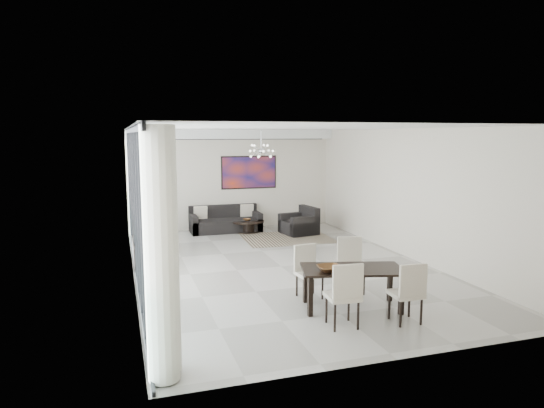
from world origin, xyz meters
name	(u,v)px	position (x,y,z in m)	size (l,w,h in m)	color
room_shell	(302,198)	(0.46, 0.00, 1.45)	(6.00, 9.00, 2.90)	#A8A39B
window_wall	(139,204)	(-2.86, 0.00, 1.47)	(0.37, 8.95, 2.90)	white
soffit	(233,134)	(0.00, 4.30, 2.77)	(5.98, 0.40, 0.26)	white
painting	(249,172)	(0.50, 4.47, 1.65)	(1.68, 0.04, 0.98)	#BD371A
chandelier	(261,151)	(0.30, 2.50, 2.35)	(0.66, 0.66, 0.71)	silver
rug	(287,238)	(1.05, 2.60, 0.01)	(2.31, 1.77, 0.01)	black
coffee_table	(248,226)	(0.25, 3.74, 0.19)	(0.94, 0.94, 0.33)	black
bowl_coffee	(247,220)	(0.22, 3.69, 0.37)	(0.23, 0.23, 0.07)	brown
sofa_main	(225,223)	(-0.32, 4.07, 0.25)	(2.01, 0.82, 0.73)	black
loveseat	(149,236)	(-2.54, 2.81, 0.24)	(0.80, 1.43, 0.71)	black
armchair	(300,225)	(1.59, 3.06, 0.26)	(0.99, 1.03, 0.76)	black
side_table	(144,233)	(-2.65, 2.77, 0.34)	(0.38, 0.38, 0.52)	black
tv_console	(143,252)	(-2.76, 1.20, 0.24)	(0.42, 1.51, 0.47)	black
television	(150,228)	(-2.60, 1.25, 0.75)	(0.96, 0.13, 0.55)	gray
dining_table	(352,274)	(0.28, -2.70, 0.57)	(1.74, 1.18, 0.66)	black
dining_chair_sw	(345,291)	(-0.20, -3.41, 0.56)	(0.48, 0.48, 0.98)	beige
dining_chair_se	(409,289)	(0.77, -3.54, 0.53)	(0.45, 0.45, 0.93)	beige
dining_chair_nw	(307,267)	(-0.18, -1.93, 0.51)	(0.46, 0.46, 0.90)	beige
dining_chair_ne	(351,260)	(0.67, -1.87, 0.55)	(0.52, 0.52, 0.96)	beige
bowl_dining	(329,269)	(-0.15, -2.76, 0.71)	(0.38, 0.38, 0.09)	brown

